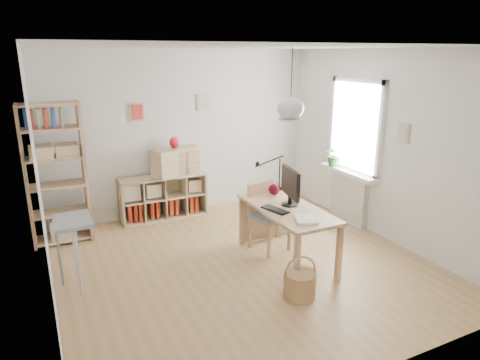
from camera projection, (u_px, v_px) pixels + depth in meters
name	position (u px, v px, depth m)	size (l,w,h in m)	color
ground	(243.00, 264.00, 5.55)	(4.50, 4.50, 0.00)	tan
room_shell	(291.00, 108.00, 5.08)	(4.50, 4.50, 4.50)	white
window_unit	(356.00, 126.00, 6.56)	(0.07, 1.16, 1.46)	white
radiator	(349.00, 198.00, 6.87)	(0.10, 0.80, 0.80)	silver
windowsill	(348.00, 172.00, 6.73)	(0.22, 1.20, 0.06)	white
desk	(287.00, 214.00, 5.47)	(0.70, 1.50, 0.75)	tan
cube_shelf	(162.00, 200.00, 7.06)	(1.40, 0.38, 0.72)	#CDAF87
tall_bookshelf	(55.00, 169.00, 5.94)	(0.80, 0.38, 2.00)	tan
side_table	(67.00, 235.00, 4.81)	(0.40, 0.55, 0.85)	gray
chair	(267.00, 212.00, 5.89)	(0.54, 0.54, 0.92)	gray
wicker_basket	(300.00, 283.00, 4.78)	(0.36, 0.36, 0.50)	#A87A4B
storage_chest	(287.00, 216.00, 6.67)	(0.68, 0.73, 0.57)	silver
monitor	(290.00, 185.00, 5.44)	(0.22, 0.55, 0.48)	black
keyboard	(275.00, 210.00, 5.33)	(0.14, 0.38, 0.02)	black
task_lamp	(268.00, 170.00, 5.87)	(0.46, 0.17, 0.49)	black
yarn_ball	(274.00, 189.00, 5.90)	(0.15, 0.15, 0.15)	#460913
paper_tray	(306.00, 220.00, 5.00)	(0.23, 0.29, 0.03)	white
drawer_chest	(176.00, 161.00, 6.95)	(0.77, 0.35, 0.44)	#CDAF87
red_vase	(174.00, 143.00, 6.85)	(0.15, 0.15, 0.19)	maroon
potted_plant	(335.00, 155.00, 6.94)	(0.33, 0.29, 0.37)	#285F23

